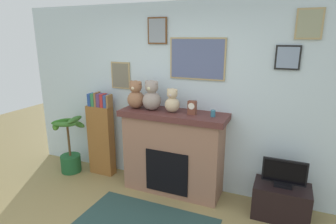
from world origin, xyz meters
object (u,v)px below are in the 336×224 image
(fireplace, at_px, (173,152))
(mantel_clock, at_px, (192,108))
(teddy_bear_grey, at_px, (136,96))
(bookshelf, at_px, (101,136))
(tv_stand, at_px, (281,201))
(potted_plant, at_px, (70,150))
(teddy_bear_tan, at_px, (172,101))
(television, at_px, (284,174))
(teddy_bear_cream, at_px, (152,97))
(candle_jar, at_px, (213,113))

(fireplace, height_order, mantel_clock, mantel_clock)
(mantel_clock, bearing_deg, teddy_bear_grey, 179.95)
(bookshelf, xyz_separation_m, teddy_bear_grey, (0.68, -0.05, 0.72))
(mantel_clock, relative_size, teddy_bear_grey, 0.45)
(tv_stand, bearing_deg, bookshelf, 177.87)
(fireplace, height_order, tv_stand, fireplace)
(potted_plant, relative_size, teddy_bear_grey, 2.38)
(tv_stand, bearing_deg, teddy_bear_grey, 178.65)
(teddy_bear_tan, bearing_deg, potted_plant, -176.41)
(teddy_bear_grey, bearing_deg, mantel_clock, -0.05)
(television, distance_m, teddy_bear_cream, 1.93)
(potted_plant, relative_size, tv_stand, 1.44)
(potted_plant, bearing_deg, candle_jar, 2.73)
(television, height_order, candle_jar, candle_jar)
(potted_plant, relative_size, candle_jar, 10.96)
(potted_plant, distance_m, teddy_bear_cream, 1.75)
(tv_stand, xyz_separation_m, candle_jar, (-0.90, 0.05, 1.00))
(tv_stand, height_order, mantel_clock, mantel_clock)
(fireplace, relative_size, mantel_clock, 8.25)
(bookshelf, relative_size, teddy_bear_cream, 3.21)
(teddy_bear_cream, bearing_deg, candle_jar, 0.04)
(television, relative_size, teddy_bear_grey, 1.27)
(fireplace, distance_m, candle_jar, 0.83)
(tv_stand, bearing_deg, candle_jar, 176.95)
(bookshelf, xyz_separation_m, tv_stand, (2.69, -0.10, -0.42))
(bookshelf, relative_size, television, 2.66)
(television, bearing_deg, teddy_bear_tan, 178.08)
(potted_plant, relative_size, teddy_bear_tan, 2.89)
(bookshelf, height_order, potted_plant, bookshelf)
(candle_jar, bearing_deg, tv_stand, -3.05)
(fireplace, relative_size, bookshelf, 1.10)
(potted_plant, bearing_deg, teddy_bear_grey, 5.23)
(bookshelf, bearing_deg, mantel_clock, -2.02)
(fireplace, bearing_deg, mantel_clock, -4.01)
(fireplace, height_order, bookshelf, bookshelf)
(teddy_bear_grey, relative_size, teddy_bear_tan, 1.22)
(mantel_clock, height_order, teddy_bear_grey, teddy_bear_grey)
(tv_stand, bearing_deg, teddy_bear_cream, 178.46)
(tv_stand, xyz_separation_m, teddy_bear_grey, (-2.01, 0.05, 1.14))
(bookshelf, height_order, television, bookshelf)
(fireplace, height_order, television, fireplace)
(mantel_clock, bearing_deg, potted_plant, -176.93)
(potted_plant, xyz_separation_m, teddy_bear_cream, (1.44, 0.11, 0.98))
(teddy_bear_tan, bearing_deg, bookshelf, 177.56)
(potted_plant, xyz_separation_m, teddy_bear_grey, (1.20, 0.11, 0.97))
(candle_jar, xyz_separation_m, mantel_clock, (-0.28, -0.00, 0.05))
(television, bearing_deg, fireplace, 177.35)
(fireplace, xyz_separation_m, teddy_bear_tan, (-0.01, -0.02, 0.72))
(tv_stand, distance_m, mantel_clock, 1.58)
(tv_stand, distance_m, candle_jar, 1.35)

